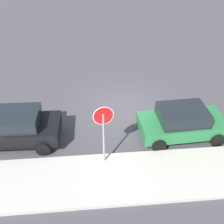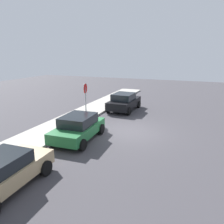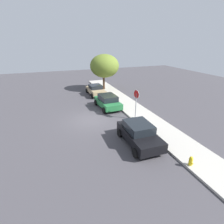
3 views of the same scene
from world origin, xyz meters
name	(u,v)px [view 1 (image 1 of 3)]	position (x,y,z in m)	size (l,w,h in m)	color
ground_plane	(123,108)	(0.00, 0.00, 0.00)	(60.00, 60.00, 0.00)	#423F44
sidewalk_curb	(138,176)	(0.00, 4.83, 0.07)	(32.00, 2.60, 0.14)	#B2ADA3
stop_sign	(103,126)	(1.28, 3.92, 1.93)	(0.78, 0.13, 2.81)	gray
parked_car_green	(182,122)	(-2.37, 2.44, 0.76)	(3.97, 2.22, 1.47)	#236B38
parked_car_black	(14,128)	(5.14, 2.19, 0.79)	(4.12, 2.18, 1.55)	black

